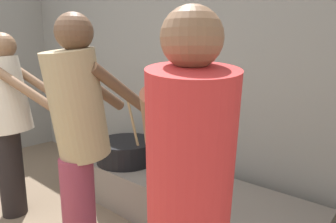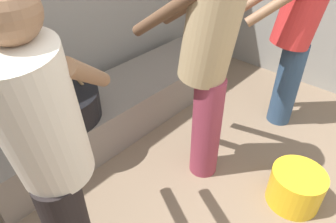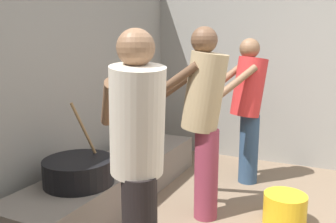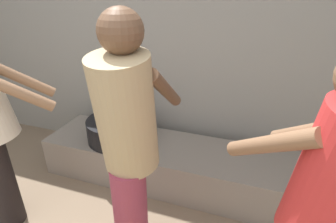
{
  "view_description": "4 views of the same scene",
  "coord_description": "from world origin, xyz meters",
  "views": [
    {
      "loc": [
        2.06,
        0.2,
        1.38
      ],
      "look_at": [
        0.86,
        1.57,
        1.02
      ],
      "focal_mm": 31.83,
      "sensor_mm": 36.0,
      "label": 1
    },
    {
      "loc": [
        -0.82,
        0.2,
        1.72
      ],
      "look_at": [
        0.26,
        1.18,
        0.65
      ],
      "focal_mm": 32.87,
      "sensor_mm": 36.0,
      "label": 2
    },
    {
      "loc": [
        -2.06,
        0.2,
        1.43
      ],
      "look_at": [
        0.65,
        1.49,
        0.87
      ],
      "focal_mm": 36.83,
      "sensor_mm": 36.0,
      "label": 3
    },
    {
      "loc": [
        1.15,
        0.05,
        1.67
      ],
      "look_at": [
        0.61,
        1.63,
        0.89
      ],
      "focal_mm": 28.67,
      "sensor_mm": 36.0,
      "label": 4
    }
  ],
  "objects": [
    {
      "name": "cook_in_tan_shirt",
      "position": [
        0.56,
        1.13,
        0.91
      ],
      "size": [
        0.36,
        0.67,
        1.6
      ],
      "color": "#8C3347",
      "rests_on": "ground_plane"
    },
    {
      "name": "cooking_pot_main",
      "position": [
        -0.01,
        1.97,
        0.46
      ],
      "size": [
        0.56,
        0.56,
        0.66
      ],
      "color": "black",
      "rests_on": "hearth_ledge"
    },
    {
      "name": "block_enclosure_rear",
      "position": [
        0.0,
        2.51,
        1.16
      ],
      "size": [
        5.01,
        0.2,
        2.32
      ],
      "primitive_type": "cube",
      "color": "gray",
      "rests_on": "ground_plane"
    },
    {
      "name": "cook_in_red_shirt",
      "position": [
        1.48,
        0.97,
        0.87
      ],
      "size": [
        0.67,
        0.69,
        1.53
      ],
      "color": "navy",
      "rests_on": "ground_plane"
    },
    {
      "name": "hearth_ledge",
      "position": [
        0.53,
        1.99,
        0.18
      ],
      "size": [
        2.39,
        0.6,
        0.36
      ],
      "primitive_type": "cube",
      "color": "slate",
      "rests_on": "ground_plane"
    }
  ]
}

